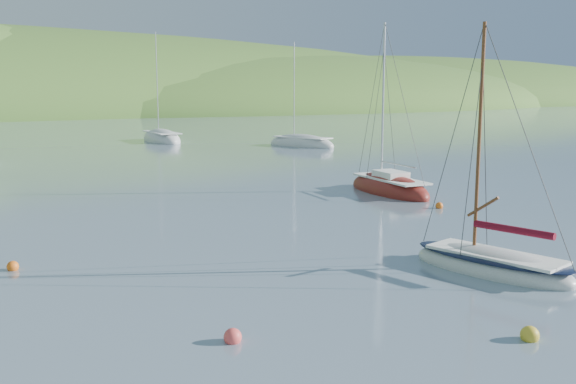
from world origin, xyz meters
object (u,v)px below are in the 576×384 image
sloop_red (389,189)px  distant_sloop_d (301,144)px  distant_sloop_b (162,140)px  daysailer_white (492,265)px

sloop_red → distant_sloop_d: size_ratio=0.90×
sloop_red → distant_sloop_d: distant_sloop_d is taller
distant_sloop_b → distant_sloop_d: bearing=-48.9°
sloop_red → daysailer_white: bearing=-111.3°
daysailer_white → distant_sloop_d: size_ratio=0.74×
daysailer_white → distant_sloop_d: distant_sloop_d is taller
daysailer_white → distant_sloop_d: bearing=53.3°
distant_sloop_b → distant_sloop_d: (10.08, -13.80, -0.02)m
distant_sloop_b → sloop_red: bearing=-88.7°
daysailer_white → sloop_red: size_ratio=0.82×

